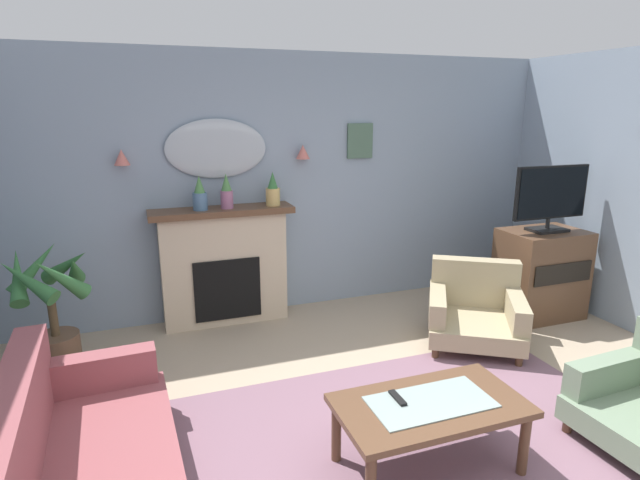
{
  "coord_description": "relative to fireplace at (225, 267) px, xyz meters",
  "views": [
    {
      "loc": [
        -1.51,
        -2.11,
        2.1
      ],
      "look_at": [
        -0.14,
        1.69,
        1.04
      ],
      "focal_mm": 28.68,
      "sensor_mm": 36.0,
      "label": 1
    }
  ],
  "objects": [
    {
      "name": "wall_back",
      "position": [
        0.77,
        0.22,
        0.74
      ],
      "size": [
        6.67,
        0.1,
        2.63
      ],
      "primitive_type": "cube",
      "color": "#8C9EB2",
      "rests_on": "ground"
    },
    {
      "name": "patterned_rug",
      "position": [
        0.77,
        -2.52,
        -0.56
      ],
      "size": [
        3.2,
        2.4,
        0.01
      ],
      "primitive_type": "cube",
      "color": "#7F5B6B",
      "rests_on": "ground"
    },
    {
      "name": "fireplace",
      "position": [
        0.0,
        0.0,
        0.0
      ],
      "size": [
        1.36,
        0.36,
        1.16
      ],
      "color": "beige",
      "rests_on": "ground"
    },
    {
      "name": "mantel_vase_left",
      "position": [
        -0.2,
        -0.03,
        0.73
      ],
      "size": [
        0.14,
        0.14,
        0.32
      ],
      "color": "#4C7093",
      "rests_on": "fireplace"
    },
    {
      "name": "mantel_vase_centre",
      "position": [
        0.05,
        -0.03,
        0.74
      ],
      "size": [
        0.12,
        0.12,
        0.33
      ],
      "color": "#9E6084",
      "rests_on": "fireplace"
    },
    {
      "name": "mantel_vase_right",
      "position": [
        0.5,
        -0.03,
        0.73
      ],
      "size": [
        0.14,
        0.14,
        0.33
      ],
      "color": "tan",
      "rests_on": "fireplace"
    },
    {
      "name": "wall_mirror",
      "position": [
        -0.0,
        0.14,
        1.14
      ],
      "size": [
        0.96,
        0.06,
        0.56
      ],
      "primitive_type": "ellipsoid",
      "color": "#B2BCC6"
    },
    {
      "name": "wall_sconce_left",
      "position": [
        -0.85,
        0.09,
        1.09
      ],
      "size": [
        0.14,
        0.14,
        0.14
      ],
      "primitive_type": "cone",
      "color": "#D17066"
    },
    {
      "name": "wall_sconce_right",
      "position": [
        0.85,
        0.09,
        1.09
      ],
      "size": [
        0.14,
        0.14,
        0.14
      ],
      "primitive_type": "cone",
      "color": "#D17066"
    },
    {
      "name": "framed_picture",
      "position": [
        1.5,
        0.15,
        1.18
      ],
      "size": [
        0.28,
        0.03,
        0.36
      ],
      "primitive_type": "cube",
      "color": "#4C6B56"
    },
    {
      "name": "coffee_table",
      "position": [
        0.75,
        -2.58,
        -0.19
      ],
      "size": [
        1.1,
        0.6,
        0.45
      ],
      "color": "brown",
      "rests_on": "ground"
    },
    {
      "name": "tv_remote",
      "position": [
        0.58,
        -2.49,
        -0.12
      ],
      "size": [
        0.04,
        0.16,
        0.02
      ],
      "primitive_type": "cube",
      "color": "black",
      "rests_on": "coffee_table"
    },
    {
      "name": "floral_couch",
      "position": [
        -1.18,
        -2.25,
        -0.25
      ],
      "size": [
        0.93,
        1.75,
        0.76
      ],
      "color": "#934C51",
      "rests_on": "ground"
    },
    {
      "name": "armchair_near_fireplace",
      "position": [
        2.07,
        -1.22,
        -0.27
      ],
      "size": [
        1.11,
        1.12,
        0.71
      ],
      "color": "tan",
      "rests_on": "ground"
    },
    {
      "name": "tv_cabinet",
      "position": [
        3.06,
        -0.93,
        -0.12
      ],
      "size": [
        0.8,
        0.57,
        0.9
      ],
      "color": "brown",
      "rests_on": "ground"
    },
    {
      "name": "tv_flatscreen",
      "position": [
        3.06,
        -0.95,
        0.68
      ],
      "size": [
        0.84,
        0.24,
        0.65
      ],
      "color": "black",
      "rests_on": "tv_cabinet"
    },
    {
      "name": "potted_plant_tall_palm",
      "position": [
        -1.46,
        -0.53,
        -0.02
      ],
      "size": [
        0.71,
        0.72,
        1.06
      ],
      "color": "brown",
      "rests_on": "ground"
    }
  ]
}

